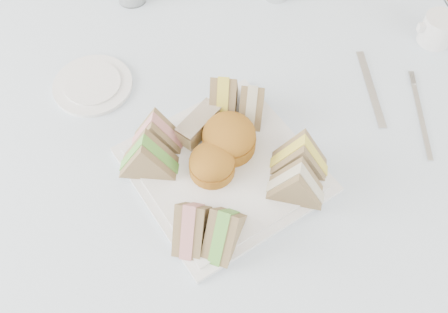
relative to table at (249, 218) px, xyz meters
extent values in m
plane|color=#9E7751|center=(0.00, 0.00, -0.37)|extent=(4.00, 4.00, 0.00)
cube|color=brown|center=(0.00, 0.00, 0.00)|extent=(0.90, 0.90, 0.74)
cube|color=silver|center=(0.00, 0.00, 0.37)|extent=(1.02, 1.02, 0.01)
cube|color=silver|center=(-0.08, -0.07, 0.38)|extent=(0.40, 0.40, 0.01)
cylinder|color=#9A6D1C|center=(-0.10, -0.08, 0.42)|extent=(0.11, 0.11, 0.06)
cylinder|color=#9A6D1C|center=(-0.06, -0.03, 0.42)|extent=(0.14, 0.14, 0.07)
cube|color=tan|center=(-0.11, 0.02, 0.41)|extent=(0.09, 0.09, 0.04)
cylinder|color=silver|center=(-0.30, 0.17, 0.38)|extent=(0.20, 0.20, 0.01)
cube|color=silver|center=(0.25, 0.07, 0.38)|extent=(0.04, 0.20, 0.00)
cube|color=silver|center=(0.32, -0.03, 0.38)|extent=(0.05, 0.18, 0.00)
cylinder|color=silver|center=(0.43, 0.17, 0.41)|extent=(0.07, 0.07, 0.06)
camera|label=1|loc=(-0.16, -0.53, 1.16)|focal=40.00mm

